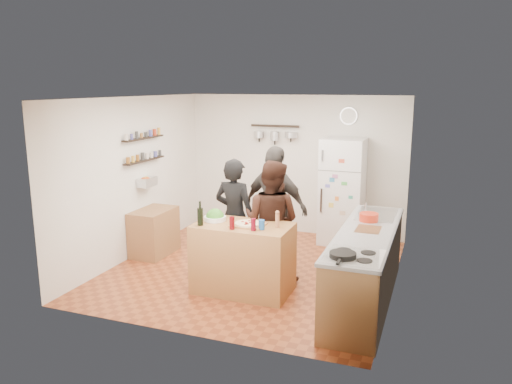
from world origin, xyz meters
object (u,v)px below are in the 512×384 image
at_px(salad_bowl, 215,218).
at_px(pepper_mill, 277,221).
at_px(counter_run, 365,267).
at_px(person_back, 275,208).
at_px(person_left, 235,216).
at_px(wall_clock, 349,116).
at_px(skillet, 343,255).
at_px(red_bowl, 369,217).
at_px(side_table, 154,232).
at_px(person_center, 271,221).
at_px(salt_canister, 262,225).
at_px(wine_bottle, 200,217).
at_px(fridge, 342,191).
at_px(prep_island, 243,258).

relative_size(salad_bowl, pepper_mill, 1.71).
bearing_deg(counter_run, person_back, 151.66).
distance_m(person_left, wall_clock, 2.87).
xyz_separation_m(counter_run, skillet, (-0.10, -1.05, 0.50)).
distance_m(red_bowl, side_table, 3.45).
xyz_separation_m(person_center, side_table, (-2.10, 0.36, -0.48)).
xyz_separation_m(salad_bowl, salt_canister, (0.72, -0.17, 0.03)).
relative_size(salt_canister, person_back, 0.07).
bearing_deg(salad_bowl, skillet, -24.82).
relative_size(wine_bottle, fridge, 0.13).
relative_size(salad_bowl, person_left, 0.17).
distance_m(salad_bowl, counter_run, 2.04).
xyz_separation_m(wine_bottle, person_left, (0.13, 0.81, -0.19)).
relative_size(counter_run, side_table, 3.29).
height_order(salad_bowl, wall_clock, wall_clock).
bearing_deg(counter_run, side_table, 169.53).
xyz_separation_m(salad_bowl, person_center, (0.63, 0.46, -0.10)).
distance_m(salad_bowl, fridge, 2.77).
relative_size(red_bowl, side_table, 0.31).
relative_size(counter_run, skillet, 9.37).
bearing_deg(salt_canister, skillet, -31.15).
relative_size(person_center, person_back, 0.93).
height_order(person_center, side_table, person_center).
height_order(person_center, wall_clock, wall_clock).
distance_m(salt_canister, fridge, 2.70).
distance_m(person_back, fridge, 1.67).
relative_size(person_left, skillet, 5.95).
bearing_deg(skillet, person_back, 126.39).
bearing_deg(skillet, person_left, 142.27).
relative_size(prep_island, person_back, 0.69).
height_order(prep_island, salad_bowl, salad_bowl).
relative_size(person_back, fridge, 1.01).
bearing_deg(side_table, skillet, -26.75).
bearing_deg(pepper_mill, wall_clock, 82.92).
distance_m(salad_bowl, skillet, 2.06).
bearing_deg(person_left, salad_bowl, 90.07).
bearing_deg(salt_canister, person_back, 99.94).
relative_size(wine_bottle, skillet, 0.81).
relative_size(wine_bottle, person_center, 0.13).
bearing_deg(person_back, person_center, 117.81).
relative_size(pepper_mill, red_bowl, 0.68).
bearing_deg(person_left, person_back, -132.58).
height_order(wine_bottle, person_left, person_left).
bearing_deg(person_back, prep_island, 99.49).
xyz_separation_m(person_left, person_back, (0.47, 0.42, 0.07)).
bearing_deg(wine_bottle, pepper_mill, 15.87).
bearing_deg(fridge, wall_clock, 90.00).
bearing_deg(pepper_mill, red_bowl, 32.07).
xyz_separation_m(person_left, fridge, (1.17, 1.94, 0.06)).
xyz_separation_m(wine_bottle, pepper_mill, (0.95, 0.27, -0.03)).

